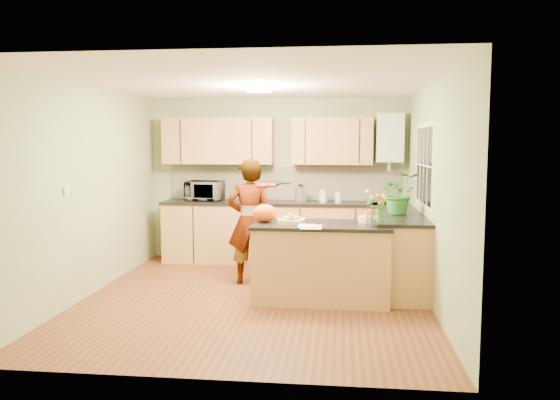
# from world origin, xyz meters

# --- Properties ---
(floor) EXTENTS (4.50, 4.50, 0.00)m
(floor) POSITION_xyz_m (0.00, 0.00, 0.00)
(floor) COLOR #5A2F19
(floor) RESTS_ON ground
(ceiling) EXTENTS (4.00, 4.50, 0.02)m
(ceiling) POSITION_xyz_m (0.00, 0.00, 2.50)
(ceiling) COLOR white
(ceiling) RESTS_ON wall_back
(wall_back) EXTENTS (4.00, 0.02, 2.50)m
(wall_back) POSITION_xyz_m (0.00, 2.25, 1.25)
(wall_back) COLOR gray
(wall_back) RESTS_ON floor
(wall_front) EXTENTS (4.00, 0.02, 2.50)m
(wall_front) POSITION_xyz_m (0.00, -2.25, 1.25)
(wall_front) COLOR gray
(wall_front) RESTS_ON floor
(wall_left) EXTENTS (0.02, 4.50, 2.50)m
(wall_left) POSITION_xyz_m (-2.00, 0.00, 1.25)
(wall_left) COLOR gray
(wall_left) RESTS_ON floor
(wall_right) EXTENTS (0.02, 4.50, 2.50)m
(wall_right) POSITION_xyz_m (2.00, 0.00, 1.25)
(wall_right) COLOR gray
(wall_right) RESTS_ON floor
(back_counter) EXTENTS (3.64, 0.62, 0.94)m
(back_counter) POSITION_xyz_m (0.10, 1.95, 0.47)
(back_counter) COLOR #AD7A45
(back_counter) RESTS_ON floor
(right_counter) EXTENTS (0.62, 2.24, 0.94)m
(right_counter) POSITION_xyz_m (1.70, 0.85, 0.47)
(right_counter) COLOR #AD7A45
(right_counter) RESTS_ON floor
(splashback) EXTENTS (3.60, 0.02, 0.52)m
(splashback) POSITION_xyz_m (0.10, 2.23, 1.20)
(splashback) COLOR white
(splashback) RESTS_ON back_counter
(upper_cabinets) EXTENTS (3.20, 0.34, 0.70)m
(upper_cabinets) POSITION_xyz_m (-0.18, 2.08, 1.85)
(upper_cabinets) COLOR #AD7A45
(upper_cabinets) RESTS_ON wall_back
(boiler) EXTENTS (0.40, 0.30, 0.86)m
(boiler) POSITION_xyz_m (1.70, 2.09, 1.90)
(boiler) COLOR silver
(boiler) RESTS_ON wall_back
(window_right) EXTENTS (0.01, 1.30, 1.05)m
(window_right) POSITION_xyz_m (1.99, 0.60, 1.55)
(window_right) COLOR silver
(window_right) RESTS_ON wall_right
(light_switch) EXTENTS (0.02, 0.09, 0.09)m
(light_switch) POSITION_xyz_m (-1.99, -0.60, 1.30)
(light_switch) COLOR silver
(light_switch) RESTS_ON wall_left
(ceiling_lamp) EXTENTS (0.30, 0.30, 0.07)m
(ceiling_lamp) POSITION_xyz_m (0.00, 0.30, 2.46)
(ceiling_lamp) COLOR #FFEABF
(ceiling_lamp) RESTS_ON ceiling
(peninsula_island) EXTENTS (1.57, 0.80, 0.90)m
(peninsula_island) POSITION_xyz_m (0.77, 0.01, 0.45)
(peninsula_island) COLOR #AD7A45
(peninsula_island) RESTS_ON floor
(fruit_dish) EXTENTS (0.32, 0.32, 0.11)m
(fruit_dish) POSITION_xyz_m (0.42, 0.01, 0.95)
(fruit_dish) COLOR #F1E8C1
(fruit_dish) RESTS_ON peninsula_island
(orange_bowl) EXTENTS (0.24, 0.24, 0.14)m
(orange_bowl) POSITION_xyz_m (1.32, 0.16, 0.96)
(orange_bowl) COLOR #F1E8C1
(orange_bowl) RESTS_ON peninsula_island
(flower_vase) EXTENTS (0.24, 0.24, 0.44)m
(flower_vase) POSITION_xyz_m (1.37, -0.17, 1.19)
(flower_vase) COLOR silver
(flower_vase) RESTS_ON peninsula_island
(orange_bag) EXTENTS (0.29, 0.25, 0.21)m
(orange_bag) POSITION_xyz_m (0.10, 0.06, 1.00)
(orange_bag) COLOR #FF5C15
(orange_bag) RESTS_ON peninsula_island
(papers) EXTENTS (0.23, 0.32, 0.01)m
(papers) POSITION_xyz_m (0.67, -0.29, 0.91)
(papers) COLOR white
(papers) RESTS_ON peninsula_island
(violinist) EXTENTS (0.64, 0.46, 1.63)m
(violinist) POSITION_xyz_m (-0.18, 0.68, 0.81)
(violinist) COLOR #E4A98B
(violinist) RESTS_ON floor
(violin) EXTENTS (0.61, 0.53, 0.15)m
(violin) POSITION_xyz_m (0.02, 0.46, 1.30)
(violin) COLOR #4E0904
(violin) RESTS_ON violinist
(microwave) EXTENTS (0.59, 0.44, 0.30)m
(microwave) POSITION_xyz_m (-1.11, 1.99, 1.09)
(microwave) COLOR silver
(microwave) RESTS_ON back_counter
(blue_box) EXTENTS (0.29, 0.23, 0.22)m
(blue_box) POSITION_xyz_m (-0.37, 1.98, 1.05)
(blue_box) COLOR navy
(blue_box) RESTS_ON back_counter
(kettle) EXTENTS (0.17, 0.17, 0.32)m
(kettle) POSITION_xyz_m (0.39, 1.92, 1.07)
(kettle) COLOR silver
(kettle) RESTS_ON back_counter
(jar_cream) EXTENTS (0.13, 0.13, 0.18)m
(jar_cream) POSITION_xyz_m (0.73, 1.96, 1.03)
(jar_cream) COLOR #F1E8C1
(jar_cream) RESTS_ON back_counter
(jar_white) EXTENTS (0.13, 0.13, 0.15)m
(jar_white) POSITION_xyz_m (0.95, 1.90, 1.02)
(jar_white) COLOR silver
(jar_white) RESTS_ON back_counter
(potted_plant) EXTENTS (0.55, 0.51, 0.53)m
(potted_plant) POSITION_xyz_m (1.70, 0.61, 1.20)
(potted_plant) COLOR #2D7A28
(potted_plant) RESTS_ON right_counter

